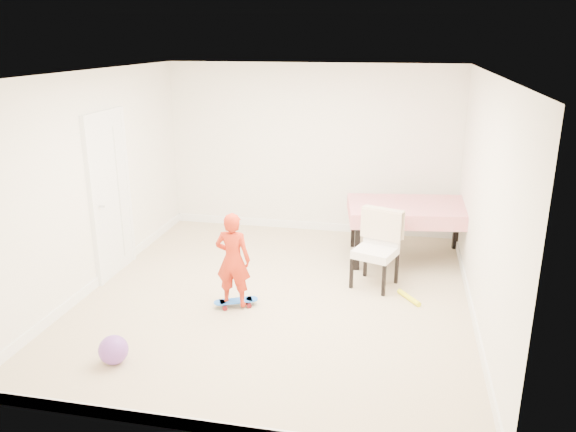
% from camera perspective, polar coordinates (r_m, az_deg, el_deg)
% --- Properties ---
extents(ground, '(5.00, 5.00, 0.00)m').
position_cam_1_polar(ground, '(6.79, -1.18, -8.11)').
color(ground, '#C5AE89').
rests_on(ground, ground).
extents(ceiling, '(4.50, 5.00, 0.04)m').
position_cam_1_polar(ceiling, '(6.12, -1.33, 14.17)').
color(ceiling, white).
rests_on(ceiling, wall_back).
extents(wall_back, '(4.50, 0.04, 2.60)m').
position_cam_1_polar(wall_back, '(8.71, 2.38, 6.75)').
color(wall_back, white).
rests_on(wall_back, ground).
extents(wall_front, '(4.50, 0.04, 2.60)m').
position_cam_1_polar(wall_front, '(4.09, -9.00, -6.51)').
color(wall_front, white).
rests_on(wall_front, ground).
extents(wall_left, '(0.04, 5.00, 2.60)m').
position_cam_1_polar(wall_left, '(7.15, -18.99, 3.34)').
color(wall_left, white).
rests_on(wall_left, ground).
extents(wall_right, '(0.04, 5.00, 2.60)m').
position_cam_1_polar(wall_right, '(6.25, 19.13, 1.31)').
color(wall_right, white).
rests_on(wall_right, ground).
extents(door, '(0.11, 0.94, 2.11)m').
position_cam_1_polar(door, '(7.47, -17.59, 1.87)').
color(door, white).
rests_on(door, ground).
extents(baseboard_back, '(4.50, 0.02, 0.12)m').
position_cam_1_polar(baseboard_back, '(9.04, 2.29, -0.98)').
color(baseboard_back, white).
rests_on(baseboard_back, ground).
extents(baseboard_front, '(4.50, 0.02, 0.12)m').
position_cam_1_polar(baseboard_front, '(4.72, -8.27, -20.41)').
color(baseboard_front, white).
rests_on(baseboard_front, ground).
extents(baseboard_left, '(0.02, 5.00, 0.12)m').
position_cam_1_polar(baseboard_left, '(7.54, -18.11, -5.81)').
color(baseboard_left, white).
rests_on(baseboard_left, ground).
extents(baseboard_right, '(0.02, 5.00, 0.12)m').
position_cam_1_polar(baseboard_right, '(6.69, 18.14, -8.94)').
color(baseboard_right, white).
rests_on(baseboard_right, ground).
extents(dining_table, '(1.81, 1.28, 0.79)m').
position_cam_1_polar(dining_table, '(7.92, 12.24, -1.58)').
color(dining_table, red).
rests_on(dining_table, ground).
extents(dining_chair, '(0.69, 0.74, 0.96)m').
position_cam_1_polar(dining_chair, '(6.95, 8.87, -3.41)').
color(dining_chair, white).
rests_on(dining_chair, ground).
extents(skateboard, '(0.54, 0.39, 0.08)m').
position_cam_1_polar(skateboard, '(6.56, -5.30, -8.81)').
color(skateboard, blue).
rests_on(skateboard, ground).
extents(child, '(0.41, 0.27, 1.10)m').
position_cam_1_polar(child, '(6.33, -5.60, -4.74)').
color(child, red).
rests_on(child, ground).
extents(balloon, '(0.28, 0.28, 0.28)m').
position_cam_1_polar(balloon, '(5.70, -17.32, -12.85)').
color(balloon, purple).
rests_on(balloon, ground).
extents(foam_toy, '(0.28, 0.36, 0.06)m').
position_cam_1_polar(foam_toy, '(6.83, 12.18, -8.11)').
color(foam_toy, '#FFFE1A').
rests_on(foam_toy, ground).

